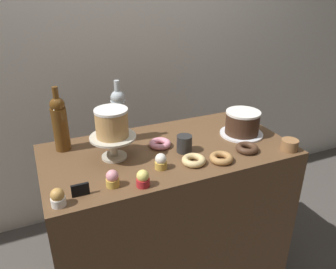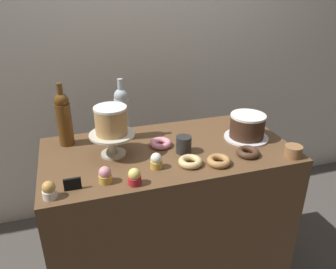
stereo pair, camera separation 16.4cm
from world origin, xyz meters
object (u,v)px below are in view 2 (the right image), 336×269
Objects in this scene: cupcake_caramel at (49,190)px; wine_bottle_amber at (64,118)px; cupcake_lemon at (134,177)px; cupcake_strawberry at (105,175)px; donut_chocolate at (248,152)px; white_layer_cake at (111,120)px; cake_stand_pedestal at (113,140)px; cookie_stack at (293,151)px; price_sign_chalkboard at (72,184)px; wine_bottle_clear at (122,113)px; donut_maple at (219,161)px; donut_pink at (161,143)px; coffee_cup_ceramic at (184,145)px; cupcake_vanilla at (156,161)px; chocolate_round_cake at (247,126)px; donut_glazed at (190,162)px.

wine_bottle_amber is at bearing 80.09° from cupcake_caramel.
cupcake_lemon is 0.34m from cupcake_caramel.
cupcake_strawberry is 0.69m from donut_chocolate.
cake_stand_pedestal is at bearing 90.00° from white_layer_cake.
cookie_stack reaches higher than price_sign_chalkboard.
white_layer_cake is 0.67m from donut_chocolate.
price_sign_chalkboard is (-0.20, -0.24, -0.05)m from cake_stand_pedestal.
wine_bottle_clear is at bearing 65.12° from white_layer_cake.
donut_maple is at bearing -47.69° from wine_bottle_clear.
white_layer_cake reaches higher than cake_stand_pedestal.
donut_pink is (0.16, -0.15, -0.13)m from wine_bottle_clear.
cookie_stack is at bearing -18.38° from white_layer_cake.
coffee_cup_ceramic is (-0.49, 0.19, 0.01)m from cookie_stack.
wine_bottle_amber is at bearing 177.42° from wine_bottle_clear.
wine_bottle_amber is 0.45m from price_sign_chalkboard.
cake_stand_pedestal is 2.93× the size of cupcake_vanilla.
chocolate_round_cake reaches higher than price_sign_chalkboard.
donut_pink and donut_maple have the same top height.
white_layer_cake is 0.19m from wine_bottle_clear.
donut_chocolate is at bearing -116.95° from chocolate_round_cake.
wine_bottle_amber is 4.38× the size of cupcake_caramel.
cupcake_lemon and cupcake_strawberry have the same top height.
cupcake_vanilla is 1.06× the size of price_sign_chalkboard.
cookie_stack is at bearing 0.13° from cupcake_caramel.
coffee_cup_ceramic is at bearing -47.12° from donut_pink.
wine_bottle_amber reaches higher than donut_pink.
donut_glazed and donut_maple have the same top height.
cupcake_strawberry is 0.39m from donut_glazed.
wine_bottle_clear reaches higher than cupcake_strawberry.
coffee_cup_ceramic is (0.54, -0.26, -0.10)m from wine_bottle_amber.
donut_glazed is (0.28, 0.08, -0.02)m from cupcake_lemon.
chocolate_round_cake is 2.64× the size of price_sign_chalkboard.
cupcake_caramel is (-1.00, -0.25, -0.04)m from chocolate_round_cake.
cake_stand_pedestal is 0.24m from cupcake_strawberry.
wine_bottle_amber is 4.38× the size of cupcake_lemon.
cupcake_caramel is (-0.34, 0.01, 0.00)m from cupcake_lemon.
chocolate_round_cake is 0.66m from wine_bottle_clear.
cake_stand_pedestal is 1.94× the size of donut_glazed.
donut_maple is at bearing -53.09° from coffee_cup_ceramic.
donut_glazed is at bearing 165.60° from donut_maple.
coffee_cup_ceramic reaches higher than price_sign_chalkboard.
cupcake_lemon reaches higher than price_sign_chalkboard.
cupcake_caramel is at bearing -136.60° from cake_stand_pedestal.
price_sign_chalkboard is at bearing -162.82° from coffee_cup_ceramic.
donut_maple is at bearing 3.21° from cupcake_caramel.
cupcake_caramel is 1.00× the size of cupcake_strawberry.
white_layer_cake reaches higher than price_sign_chalkboard.
chocolate_round_cake is 0.57× the size of wine_bottle_clear.
wine_bottle_clear is 0.47m from cupcake_lemon.
coffee_cup_ceramic is at bearing -44.76° from wine_bottle_clear.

